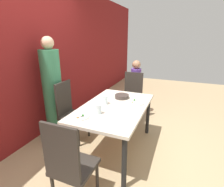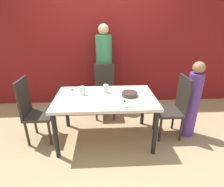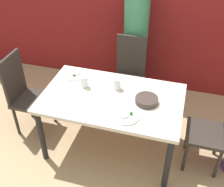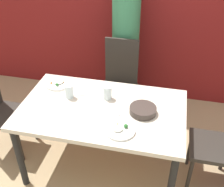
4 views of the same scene
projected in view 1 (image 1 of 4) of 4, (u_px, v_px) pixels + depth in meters
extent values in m
plane|color=tan|center=(114.00, 148.00, 2.78)|extent=(10.00, 10.00, 0.00)
cube|color=maroon|center=(35.00, 58.00, 2.86)|extent=(10.00, 0.06, 2.70)
cube|color=beige|center=(114.00, 107.00, 2.56)|extent=(1.45, 0.89, 0.04)
cylinder|color=black|center=(124.00, 164.00, 1.95)|extent=(0.06, 0.06, 0.69)
cylinder|color=black|center=(148.00, 116.00, 3.12)|extent=(0.06, 0.06, 0.69)
cylinder|color=black|center=(67.00, 148.00, 2.23)|extent=(0.06, 0.06, 0.69)
cylinder|color=black|center=(109.00, 109.00, 3.40)|extent=(0.06, 0.06, 0.69)
cube|color=#2D2823|center=(75.00, 116.00, 2.91)|extent=(0.40, 0.40, 0.04)
cube|color=#2D2823|center=(64.00, 98.00, 2.88)|extent=(0.38, 0.03, 0.55)
cylinder|color=#2D2823|center=(78.00, 135.00, 2.77)|extent=(0.04, 0.04, 0.41)
cylinder|color=#2D2823|center=(89.00, 125.00, 3.06)|extent=(0.04, 0.04, 0.41)
cylinder|color=#2D2823|center=(61.00, 131.00, 2.89)|extent=(0.04, 0.04, 0.41)
cylinder|color=#2D2823|center=(73.00, 122.00, 3.18)|extent=(0.04, 0.04, 0.41)
cube|color=#2D2823|center=(131.00, 102.00, 3.54)|extent=(0.40, 0.40, 0.04)
cube|color=#2D2823|center=(134.00, 85.00, 3.60)|extent=(0.03, 0.38, 0.55)
cylinder|color=#2D2823|center=(120.00, 114.00, 3.52)|extent=(0.04, 0.04, 0.41)
cylinder|color=#2D2823|center=(136.00, 117.00, 3.40)|extent=(0.04, 0.04, 0.41)
cylinder|color=#2D2823|center=(125.00, 108.00, 3.81)|extent=(0.04, 0.04, 0.41)
cylinder|color=#2D2823|center=(140.00, 110.00, 3.69)|extent=(0.04, 0.04, 0.41)
cube|color=#2D2823|center=(75.00, 167.00, 1.78)|extent=(0.40, 0.40, 0.04)
cube|color=#2D2823|center=(61.00, 153.00, 1.53)|extent=(0.03, 0.38, 0.55)
cylinder|color=#2D2823|center=(97.00, 177.00, 1.94)|extent=(0.04, 0.04, 0.41)
cylinder|color=#2D2823|center=(72.00, 169.00, 2.06)|extent=(0.04, 0.04, 0.41)
cylinder|color=#387F56|center=(53.00, 95.00, 2.95)|extent=(0.31, 0.31, 1.50)
sphere|color=#DBAD89|center=(48.00, 43.00, 2.68)|extent=(0.20, 0.20, 0.20)
cylinder|color=#5B3893|center=(135.00, 93.00, 3.81)|extent=(0.21, 0.21, 1.05)
sphere|color=#9E7051|center=(136.00, 65.00, 3.62)|extent=(0.17, 0.17, 0.17)
cylinder|color=#3D332D|center=(122.00, 96.00, 2.86)|extent=(0.23, 0.23, 0.06)
cylinder|color=#BC5123|center=(122.00, 95.00, 2.85)|extent=(0.20, 0.20, 0.01)
cylinder|color=white|center=(136.00, 103.00, 2.64)|extent=(0.25, 0.25, 0.02)
ellipsoid|color=white|center=(136.00, 102.00, 2.62)|extent=(0.09, 0.09, 0.02)
sphere|color=#2D702D|center=(135.00, 100.00, 2.68)|extent=(0.03, 0.03, 0.03)
cone|color=orange|center=(132.00, 102.00, 2.63)|extent=(0.02, 0.02, 0.03)
cylinder|color=white|center=(79.00, 117.00, 2.19)|extent=(0.24, 0.24, 0.02)
ellipsoid|color=white|center=(78.00, 115.00, 2.19)|extent=(0.11, 0.11, 0.02)
sphere|color=#2D702D|center=(83.00, 115.00, 2.18)|extent=(0.03, 0.03, 0.03)
cone|color=orange|center=(82.00, 115.00, 2.18)|extent=(0.02, 0.02, 0.02)
cone|color=orange|center=(79.00, 113.00, 2.23)|extent=(0.02, 0.02, 0.03)
cone|color=orange|center=(78.00, 117.00, 2.12)|extent=(0.02, 0.02, 0.03)
cylinder|color=silver|center=(98.00, 109.00, 2.27)|extent=(0.08, 0.08, 0.13)
cylinder|color=silver|center=(105.00, 100.00, 2.60)|extent=(0.08, 0.08, 0.13)
cube|color=white|center=(105.00, 99.00, 2.83)|extent=(0.14, 0.14, 0.01)
cube|color=silver|center=(119.00, 104.00, 2.63)|extent=(0.17, 0.09, 0.01)
cube|color=silver|center=(99.00, 109.00, 2.44)|extent=(0.18, 0.05, 0.01)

